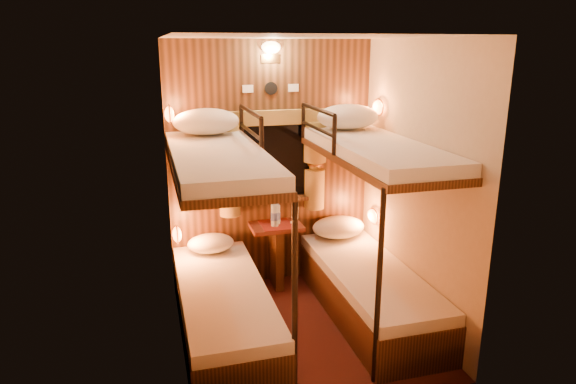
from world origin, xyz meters
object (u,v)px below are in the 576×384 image
object	(u,v)px
bunk_left	(222,274)
table	(276,247)
bunk_right	(370,257)
bottle_right	(277,214)
bottle_left	(275,215)

from	to	relation	value
bunk_left	table	bearing A→B (deg)	50.33
bunk_left	bunk_right	bearing A→B (deg)	0.00
bunk_left	bottle_right	world-z (taller)	bunk_left
bunk_right	table	bearing A→B (deg)	129.67
bunk_right	table	distance (m)	1.02
bunk_right	bottle_left	xyz separation A→B (m)	(-0.67, 0.74, 0.21)
bottle_left	bottle_right	world-z (taller)	bottle_left
bottle_left	bottle_right	size ratio (longest dim) A/B	1.18
bottle_left	bottle_right	distance (m)	0.07
bottle_left	table	bearing A→B (deg)	57.19
bunk_left	bottle_left	bearing A→B (deg)	50.02
table	bottle_left	world-z (taller)	bottle_left
bunk_left	bottle_right	xyz separation A→B (m)	(0.66, 0.80, 0.19)
bottle_left	bunk_right	bearing A→B (deg)	-47.95
bunk_left	table	distance (m)	1.02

